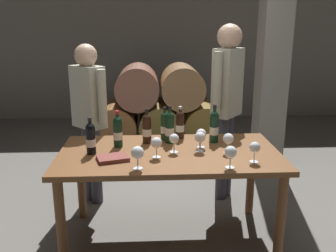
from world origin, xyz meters
name	(u,v)px	position (x,y,z in m)	size (l,w,h in m)	color
ground_plane	(169,238)	(0.00, 0.00, 0.00)	(14.00, 14.00, 0.00)	#66635E
cellar_back_wall	(157,41)	(0.00, 4.20, 1.40)	(10.00, 0.24, 2.80)	gray
barrel_stack	(160,108)	(0.00, 2.60, 0.52)	(1.86, 0.90, 1.15)	brown
stone_pillar	(273,60)	(1.30, 1.60, 1.30)	(0.32, 0.32, 2.60)	gray
dining_table	(169,163)	(0.00, 0.00, 0.67)	(1.70, 0.90, 0.76)	brown
wine_bottle_0	(165,126)	(-0.02, 0.31, 0.88)	(0.07, 0.07, 0.28)	#19381E
wine_bottle_1	(91,138)	(-0.59, -0.02, 0.88)	(0.07, 0.07, 0.28)	black
wine_bottle_2	(118,131)	(-0.40, 0.14, 0.89)	(0.07, 0.07, 0.30)	black
wine_bottle_3	(180,124)	(0.11, 0.35, 0.88)	(0.07, 0.07, 0.28)	black
wine_bottle_4	(170,127)	(0.01, 0.22, 0.89)	(0.07, 0.07, 0.31)	black
wine_bottle_5	(214,126)	(0.38, 0.22, 0.90)	(0.07, 0.07, 0.32)	black
wine_bottle_6	(147,128)	(-0.17, 0.23, 0.89)	(0.07, 0.07, 0.29)	black
wine_glass_0	(201,134)	(0.26, 0.09, 0.87)	(0.08, 0.08, 0.15)	white
wine_glass_1	(200,138)	(0.23, -0.01, 0.87)	(0.08, 0.08, 0.16)	white
wine_glass_2	(174,139)	(0.03, -0.02, 0.87)	(0.08, 0.08, 0.15)	white
wine_glass_3	(156,143)	(-0.10, -0.12, 0.87)	(0.08, 0.08, 0.16)	white
wine_glass_4	(255,148)	(0.59, -0.26, 0.87)	(0.08, 0.08, 0.15)	white
wine_glass_5	(231,153)	(0.40, -0.35, 0.87)	(0.08, 0.08, 0.16)	white
wine_glass_6	(228,139)	(0.45, -0.05, 0.87)	(0.08, 0.08, 0.16)	white
wine_glass_7	(138,153)	(-0.23, -0.34, 0.87)	(0.09, 0.09, 0.16)	white
tasting_notebook	(113,158)	(-0.42, -0.16, 0.77)	(0.22, 0.16, 0.03)	brown
sommelier_presenting	(227,96)	(0.59, 0.75, 1.04)	(0.34, 0.41, 1.72)	#383842
taster_seated_left	(89,111)	(-0.72, 0.72, 0.92)	(0.37, 0.37, 1.54)	#383842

